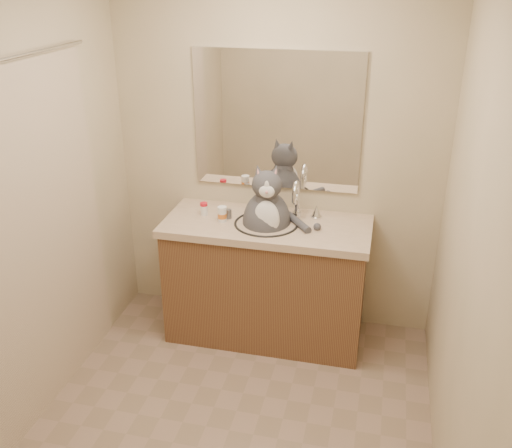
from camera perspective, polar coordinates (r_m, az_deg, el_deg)
The scene contains 8 objects.
room at distance 2.69m, azimuth -3.18°, elevation -1.28°, with size 2.22×2.52×2.42m.
vanity at distance 3.87m, azimuth 1.05°, elevation -5.36°, with size 1.34×0.59×1.12m.
mirror at distance 3.74m, azimuth 2.06°, elevation 10.24°, with size 1.10×0.02×0.90m, color white.
shower_curtain at distance 3.27m, azimuth -20.58°, elevation -1.32°, with size 0.02×1.30×1.93m.
cat at distance 3.66m, azimuth 1.10°, elevation 0.64°, with size 0.49×0.40×0.62m.
pill_bottle_redcap at distance 3.80m, azimuth -5.23°, elevation 1.53°, with size 0.06×0.06×0.09m.
pill_bottle_orange at distance 3.69m, azimuth -3.40°, elevation 0.96°, with size 0.06×0.06×0.10m.
grey_canister at distance 3.74m, azimuth -2.76°, elevation 1.02°, with size 0.05×0.05×0.06m.
Camera 1 is at (0.70, -2.32, 2.36)m, focal length 40.00 mm.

